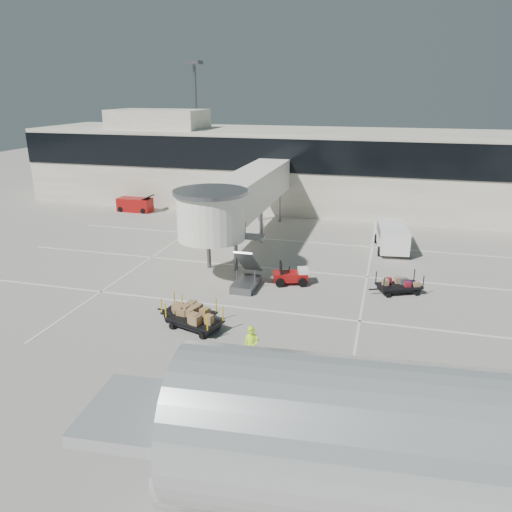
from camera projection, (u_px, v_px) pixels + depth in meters
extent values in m
plane|color=#B5AEA2|center=(245.00, 324.00, 27.02)|extent=(140.00, 140.00, 0.00)
cube|color=silver|center=(255.00, 309.00, 28.84)|extent=(40.00, 0.15, 0.02)
cube|color=silver|center=(281.00, 269.00, 35.25)|extent=(40.00, 0.15, 0.02)
cube|color=silver|center=(299.00, 241.00, 41.65)|extent=(40.00, 0.15, 0.02)
cube|color=silver|center=(368.00, 272.00, 34.67)|extent=(0.15, 30.00, 0.02)
cube|color=silver|center=(158.00, 253.00, 38.65)|extent=(0.15, 30.00, 0.02)
cube|color=silver|center=(324.00, 169.00, 53.19)|extent=(64.00, 12.00, 8.00)
cube|color=black|center=(316.00, 157.00, 47.02)|extent=(64.00, 0.12, 3.20)
cube|color=silver|center=(158.00, 119.00, 54.24)|extent=(10.00, 6.00, 2.00)
cylinder|color=slate|center=(196.00, 129.00, 59.71)|extent=(0.36, 0.36, 15.00)
cube|color=slate|center=(194.00, 62.00, 57.32)|extent=(1.60, 1.60, 0.40)
cube|color=white|center=(249.00, 190.00, 40.36)|extent=(3.00, 18.00, 2.80)
cylinder|color=white|center=(211.00, 217.00, 32.13)|extent=(4.40, 4.40, 3.00)
cylinder|color=slate|center=(210.00, 192.00, 31.62)|extent=(4.80, 4.80, 0.25)
cylinder|color=slate|center=(209.00, 248.00, 35.12)|extent=(0.28, 0.28, 2.90)
cylinder|color=slate|center=(236.00, 251.00, 34.62)|extent=(0.28, 0.28, 2.90)
cylinder|color=slate|center=(238.00, 224.00, 41.52)|extent=(0.28, 0.28, 2.90)
cylinder|color=slate|center=(261.00, 225.00, 41.02)|extent=(0.28, 0.28, 2.90)
cylinder|color=slate|center=(259.00, 206.00, 47.92)|extent=(0.28, 0.28, 2.90)
cylinder|color=slate|center=(280.00, 207.00, 47.43)|extent=(0.28, 0.28, 2.90)
cube|color=slate|center=(246.00, 284.00, 31.86)|extent=(1.40, 2.60, 0.50)
cube|color=slate|center=(248.00, 261.00, 31.98)|extent=(1.20, 2.60, 2.06)
cube|color=slate|center=(254.00, 237.00, 32.86)|extent=(1.40, 1.20, 0.12)
cube|color=maroon|center=(290.00, 276.00, 32.51)|extent=(2.41, 1.65, 0.55)
cube|color=white|center=(303.00, 271.00, 32.42)|extent=(0.91, 1.15, 0.32)
cube|color=black|center=(281.00, 269.00, 32.31)|extent=(0.38, 0.91, 0.82)
cylinder|color=black|center=(280.00, 283.00, 31.98)|extent=(0.63, 0.39, 0.58)
cylinder|color=black|center=(279.00, 276.00, 33.11)|extent=(0.63, 0.39, 0.58)
cylinder|color=black|center=(303.00, 283.00, 32.03)|extent=(0.63, 0.39, 0.58)
cylinder|color=black|center=(300.00, 276.00, 33.16)|extent=(0.63, 0.39, 0.58)
cube|color=black|center=(399.00, 286.00, 31.01)|extent=(2.99, 2.33, 0.11)
cube|color=black|center=(399.00, 288.00, 31.06)|extent=(2.66, 2.04, 0.22)
cube|color=black|center=(374.00, 289.00, 30.79)|extent=(0.60, 0.33, 0.07)
cylinder|color=black|center=(388.00, 295.00, 30.41)|extent=(0.33, 0.24, 0.30)
cylinder|color=black|center=(380.00, 288.00, 31.53)|extent=(0.33, 0.24, 0.30)
cylinder|color=black|center=(417.00, 293.00, 30.70)|extent=(0.33, 0.24, 0.30)
cylinder|color=black|center=(408.00, 286.00, 31.82)|extent=(0.33, 0.24, 0.30)
cylinder|color=black|center=(384.00, 284.00, 30.12)|extent=(0.06, 0.06, 0.80)
cylinder|color=black|center=(376.00, 277.00, 31.24)|extent=(0.06, 0.06, 0.80)
cylinder|color=black|center=(423.00, 282.00, 30.52)|extent=(0.06, 0.06, 0.80)
cylinder|color=black|center=(414.00, 275.00, 31.64)|extent=(0.06, 0.06, 0.80)
cube|color=#987752|center=(394.00, 281.00, 31.13)|extent=(0.43, 0.38, 0.35)
cube|color=#4C4C51|center=(401.00, 286.00, 30.52)|extent=(0.54, 0.46, 0.27)
cube|color=#17123B|center=(394.00, 285.00, 30.48)|extent=(0.55, 0.46, 0.35)
cube|color=#17123B|center=(404.00, 281.00, 31.19)|extent=(0.48, 0.40, 0.35)
cube|color=#17123B|center=(392.00, 281.00, 31.18)|extent=(0.55, 0.47, 0.27)
cube|color=#987752|center=(412.00, 283.00, 30.76)|extent=(0.45, 0.42, 0.38)
cube|color=#987752|center=(411.00, 281.00, 31.22)|extent=(0.55, 0.45, 0.23)
cube|color=#17123B|center=(398.00, 285.00, 30.55)|extent=(0.38, 0.34, 0.37)
cube|color=maroon|center=(384.00, 282.00, 31.17)|extent=(0.40, 0.35, 0.25)
cube|color=#4C4C51|center=(392.00, 283.00, 30.81)|extent=(0.55, 0.47, 0.33)
cube|color=black|center=(189.00, 313.00, 27.18)|extent=(2.98, 1.81, 0.11)
cube|color=black|center=(189.00, 316.00, 27.24)|extent=(2.67, 1.56, 0.23)
cube|color=black|center=(163.00, 310.00, 27.89)|extent=(0.66, 0.17, 0.07)
cylinder|color=black|center=(168.00, 320.00, 27.13)|extent=(0.33, 0.18, 0.32)
cylinder|color=black|center=(180.00, 311.00, 28.22)|extent=(0.33, 0.18, 0.32)
cylinder|color=black|center=(199.00, 327.00, 26.37)|extent=(0.33, 0.18, 0.32)
cylinder|color=black|center=(211.00, 317.00, 27.46)|extent=(0.33, 0.18, 0.32)
cylinder|color=yellow|center=(161.00, 306.00, 27.02)|extent=(0.07, 0.07, 0.84)
cylinder|color=yellow|center=(174.00, 298.00, 28.11)|extent=(0.07, 0.07, 0.84)
cylinder|color=yellow|center=(205.00, 315.00, 25.99)|extent=(0.07, 0.07, 0.84)
cylinder|color=yellow|center=(216.00, 306.00, 27.08)|extent=(0.07, 0.07, 0.84)
cube|color=#926846|center=(174.00, 307.00, 27.24)|extent=(0.64, 0.47, 0.42)
cube|color=#926846|center=(177.00, 304.00, 27.67)|extent=(0.48, 0.47, 0.41)
cube|color=#926846|center=(186.00, 307.00, 27.23)|extent=(0.60, 0.44, 0.46)
cube|color=#926846|center=(192.00, 307.00, 27.22)|extent=(0.65, 0.54, 0.47)
cube|color=#926846|center=(189.00, 306.00, 27.40)|extent=(0.58, 0.47, 0.45)
cube|color=#926846|center=(206.00, 310.00, 26.85)|extent=(0.49, 0.54, 0.41)
cube|color=#926846|center=(186.00, 310.00, 26.77)|extent=(0.66, 0.49, 0.49)
cube|color=#926846|center=(185.00, 309.00, 27.03)|extent=(0.59, 0.45, 0.40)
cube|color=#926846|center=(201.00, 309.00, 27.00)|extent=(0.47, 0.52, 0.48)
cube|color=black|center=(194.00, 320.00, 26.30)|extent=(3.22, 2.27, 0.12)
cube|color=black|center=(195.00, 323.00, 26.36)|extent=(2.87, 1.97, 0.24)
cube|color=black|center=(169.00, 315.00, 27.27)|extent=(0.67, 0.28, 0.08)
cylinder|color=black|center=(172.00, 326.00, 26.42)|extent=(0.36, 0.23, 0.33)
cylinder|color=black|center=(188.00, 317.00, 27.47)|extent=(0.36, 0.23, 0.33)
cylinder|color=black|center=(202.00, 336.00, 25.38)|extent=(0.36, 0.23, 0.33)
cylinder|color=black|center=(217.00, 326.00, 26.42)|extent=(0.36, 0.23, 0.33)
cylinder|color=yellow|center=(166.00, 311.00, 26.36)|extent=(0.07, 0.07, 0.87)
cylinder|color=yellow|center=(182.00, 302.00, 27.41)|extent=(0.07, 0.07, 0.87)
cylinder|color=yellow|center=(207.00, 324.00, 24.93)|extent=(0.07, 0.07, 0.87)
cylinder|color=yellow|center=(223.00, 314.00, 25.97)|extent=(0.07, 0.07, 0.87)
cube|color=#926846|center=(185.00, 315.00, 26.20)|extent=(0.68, 0.54, 0.49)
cube|color=#926846|center=(194.00, 314.00, 26.45)|extent=(0.51, 0.50, 0.37)
cube|color=#926846|center=(183.00, 309.00, 26.90)|extent=(0.63, 0.62, 0.45)
cube|color=#926846|center=(198.00, 319.00, 25.84)|extent=(0.61, 0.49, 0.42)
cube|color=#926846|center=(204.00, 315.00, 26.12)|extent=(0.69, 0.52, 0.50)
cube|color=#926846|center=(193.00, 312.00, 26.49)|extent=(0.72, 0.65, 0.49)
cube|color=#926846|center=(192.00, 317.00, 25.93)|extent=(0.65, 0.63, 0.51)
imported|color=#BAFA1A|center=(252.00, 347.00, 22.67)|extent=(0.78, 0.58, 1.97)
cube|color=white|center=(392.00, 236.00, 39.18)|extent=(2.67, 5.40, 1.68)
cube|color=white|center=(389.00, 232.00, 41.47)|extent=(2.06, 0.81, 0.97)
cube|color=black|center=(392.00, 230.00, 39.25)|extent=(2.48, 3.46, 0.67)
cylinder|color=black|center=(380.00, 251.00, 37.95)|extent=(0.34, 0.76, 0.74)
cylinder|color=black|center=(408.00, 253.00, 37.66)|extent=(0.34, 0.76, 0.74)
cylinder|color=black|center=(376.00, 239.00, 41.20)|extent=(0.34, 0.76, 0.74)
cylinder|color=black|center=(402.00, 240.00, 40.90)|extent=(0.34, 0.76, 0.74)
cube|color=maroon|center=(135.00, 205.00, 51.71)|extent=(3.58, 1.58, 1.40)
cube|color=black|center=(148.00, 197.00, 51.00)|extent=(0.93, 1.33, 0.50)
cylinder|color=black|center=(121.00, 209.00, 51.61)|extent=(0.57, 0.25, 0.56)
cylinder|color=black|center=(127.00, 207.00, 52.80)|extent=(0.57, 0.25, 0.56)
cylinder|color=black|center=(143.00, 211.00, 50.90)|extent=(0.57, 0.25, 0.56)
cylinder|color=black|center=(150.00, 208.00, 52.08)|extent=(0.57, 0.25, 0.56)
cube|color=silver|center=(277.00, 430.00, 13.58)|extent=(11.18, 3.95, 0.38)
cylinder|color=silver|center=(220.00, 469.00, 14.37)|extent=(3.48, 2.78, 2.52)
cube|color=silver|center=(219.00, 441.00, 14.05)|extent=(0.90, 0.34, 1.21)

